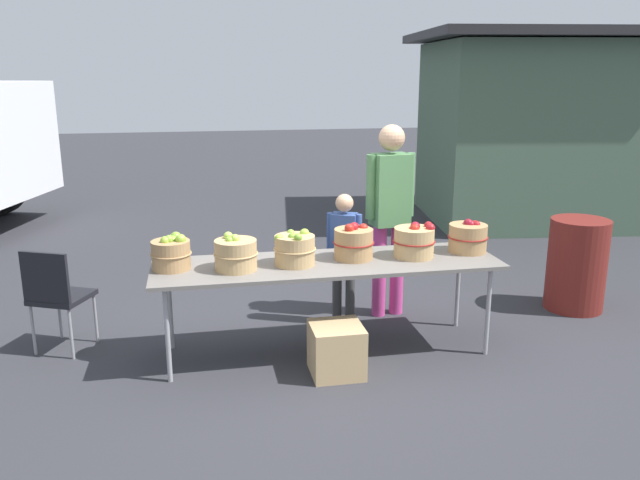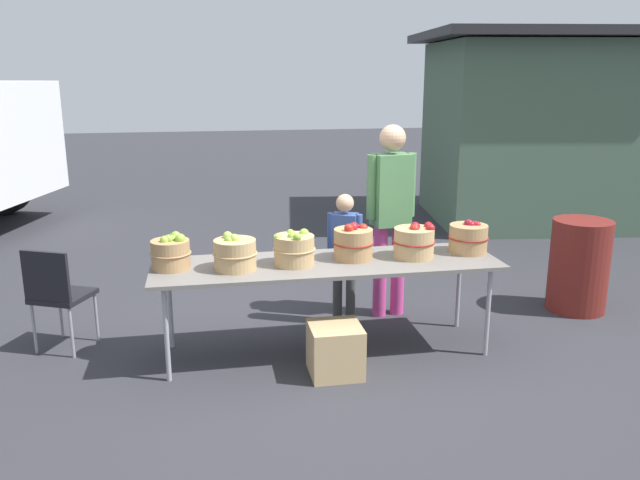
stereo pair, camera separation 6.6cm
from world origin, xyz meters
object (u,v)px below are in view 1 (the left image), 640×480
Objects in this scene: child_customer at (344,249)px; produce_crate at (336,350)px; apple_basket_green_1 at (236,254)px; trash_barrel at (577,265)px; apple_basket_green_2 at (295,249)px; apple_basket_green_0 at (171,253)px; folding_chair at (56,292)px; apple_basket_red_2 at (468,237)px; market_table at (327,266)px; vendor_adult at (390,206)px; apple_basket_red_0 at (354,243)px; apple_basket_red_1 at (414,241)px.

child_customer reaches higher than produce_crate.
apple_basket_green_1 reaches higher than trash_barrel.
apple_basket_green_2 is 0.28× the size of child_customer.
apple_basket_green_0 is 0.48m from apple_basket_green_1.
folding_chair is at bearing 159.16° from apple_basket_green_0.
apple_basket_red_2 is at bearing -161.07° from folding_chair.
vendor_adult reaches higher than market_table.
apple_basket_green_1 is at bearing -173.17° from apple_basket_red_0.
apple_basket_red_0 is at bearing 8.24° from apple_basket_green_2.
apple_basket_green_1 is 0.39× the size of trash_barrel.
apple_basket_green_2 is at bearing -178.38° from apple_basket_red_1.
apple_basket_green_0 is 0.18× the size of vendor_adult.
apple_basket_red_2 is 0.28× the size of child_customer.
apple_basket_red_2 is (1.45, 0.09, 0.00)m from apple_basket_green_2.
folding_chair is (-3.30, 0.32, -0.36)m from apple_basket_red_2.
apple_basket_red_0 is at bearing 45.29° from vendor_adult.
apple_basket_green_0 is 0.91× the size of apple_basket_red_1.
apple_basket_red_0 is at bearing -163.89° from folding_chair.
apple_basket_green_2 is 0.19× the size of vendor_adult.
apple_basket_green_0 is 1.55m from child_customer.
apple_basket_red_2 is at bearing 7.36° from apple_basket_red_1.
apple_basket_green_0 is at bearing 178.86° from apple_basket_red_1.
folding_chair is (-0.92, 0.35, -0.37)m from apple_basket_green_0.
apple_basket_red_0 reaches higher than apple_basket_red_2.
child_customer is at bearing 128.90° from apple_basket_red_1.
produce_crate is (-0.24, -0.46, -0.69)m from apple_basket_red_0.
apple_basket_red_1 is at bearing 82.25° from vendor_adult.
apple_basket_green_2 is (-0.26, -0.02, 0.16)m from market_table.
trash_barrel is (3.21, 0.56, -0.44)m from apple_basket_green_1.
apple_basket_red_1 is (0.71, 0.01, 0.16)m from market_table.
apple_basket_red_0 is 0.99× the size of apple_basket_red_2.
apple_basket_green_0 is 1.41m from apple_basket_red_0.
apple_basket_green_2 is 2.84m from trash_barrel.
apple_basket_red_1 is (1.89, -0.04, 0.00)m from apple_basket_green_0.
apple_basket_red_0 is at bearing -168.88° from trash_barrel.
apple_basket_red_1 is 1.90m from trash_barrel.
apple_basket_green_0 is at bearing -176.28° from folding_chair.
apple_basket_red_2 is 1.47m from produce_crate.
apple_basket_red_2 is 1.07m from child_customer.
apple_basket_green_2 is at bearing -176.46° from apple_basket_red_2.
apple_basket_green_0 is 1.89m from apple_basket_red_1.
apple_basket_red_0 is 0.83m from vendor_adult.
trash_barrel reaches higher than folding_chair.
trash_barrel is (2.76, 0.52, -0.44)m from apple_basket_green_2.
apple_basket_red_2 reaches higher than produce_crate.
produce_crate is (-0.28, -0.97, -0.50)m from child_customer.
apple_basket_red_1 reaches higher than trash_barrel.
folding_chair is (-1.39, 0.46, -0.36)m from apple_basket_green_1.
apple_basket_red_1 reaches higher than apple_basket_green_2.
apple_basket_red_0 is 0.38× the size of folding_chair.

